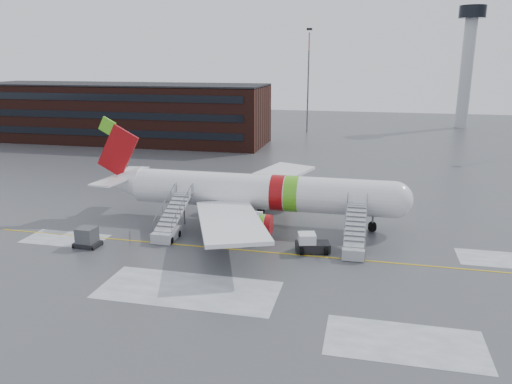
% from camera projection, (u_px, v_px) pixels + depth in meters
% --- Properties ---
extents(ground, '(260.00, 260.00, 0.00)m').
position_uv_depth(ground, '(286.00, 250.00, 46.93)').
color(ground, '#494C4F').
rests_on(ground, ground).
extents(airliner, '(35.03, 32.97, 11.18)m').
position_uv_depth(airliner, '(252.00, 192.00, 54.04)').
color(airliner, white).
rests_on(airliner, ground).
extents(airstair_fwd, '(2.05, 7.70, 3.48)m').
position_uv_depth(airstair_fwd, '(354.00, 242.00, 46.05)').
color(airstair_fwd, '#A3A6AB').
rests_on(airstair_fwd, ground).
extents(airstair_aft, '(2.05, 7.70, 3.48)m').
position_uv_depth(airstair_aft, '(169.00, 227.00, 50.00)').
color(airstair_aft, '#AFB1B6').
rests_on(airstair_aft, ground).
extents(pushback_tug, '(3.44, 2.90, 1.79)m').
position_uv_depth(pushback_tug, '(311.00, 244.00, 46.27)').
color(pushback_tug, black).
rests_on(pushback_tug, ground).
extents(uld_container, '(2.40, 1.81, 1.91)m').
position_uv_depth(uld_container, '(87.00, 238.00, 47.53)').
color(uld_container, black).
rests_on(uld_container, ground).
extents(terminal_building, '(62.00, 16.11, 12.30)m').
position_uv_depth(terminal_building, '(122.00, 113.00, 106.79)').
color(terminal_building, '#3F1E16').
rests_on(terminal_building, ground).
extents(control_tower, '(6.40, 6.40, 30.00)m').
position_uv_depth(control_tower, '(468.00, 53.00, 125.01)').
color(control_tower, '#B2B5BA').
rests_on(control_tower, ground).
extents(light_mast_far_n, '(1.20, 1.20, 24.25)m').
position_uv_depth(light_mast_far_n, '(308.00, 74.00, 118.49)').
color(light_mast_far_n, '#595B60').
rests_on(light_mast_far_n, ground).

